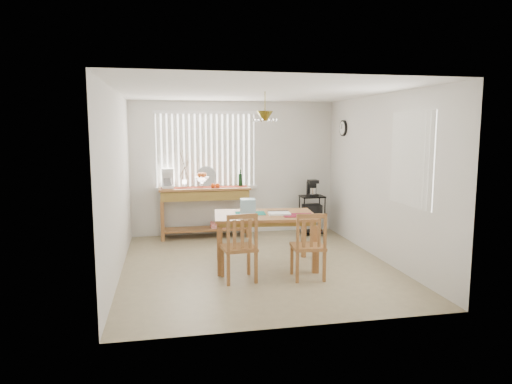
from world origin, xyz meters
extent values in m
cube|color=#998B68|center=(0.00, 0.00, -0.01)|extent=(4.00, 4.50, 0.01)
cube|color=silver|center=(0.00, 2.30, 1.30)|extent=(4.00, 0.10, 2.60)
cube|color=silver|center=(0.00, -2.30, 1.30)|extent=(4.00, 0.10, 2.60)
cube|color=silver|center=(-2.05, 0.00, 1.30)|extent=(0.10, 4.50, 2.60)
cube|color=silver|center=(2.05, 0.00, 1.30)|extent=(0.10, 4.50, 2.60)
cube|color=white|center=(0.00, 0.00, 2.65)|extent=(4.00, 4.50, 0.10)
cube|color=white|center=(-0.55, 2.25, 1.65)|extent=(1.90, 0.01, 1.40)
cube|color=white|center=(-1.45, 2.23, 1.65)|extent=(0.07, 0.03, 1.40)
cube|color=white|center=(-1.34, 2.23, 1.65)|extent=(0.07, 0.03, 1.40)
cube|color=white|center=(-1.24, 2.23, 1.65)|extent=(0.07, 0.03, 1.40)
cube|color=white|center=(-1.13, 2.23, 1.65)|extent=(0.07, 0.03, 1.40)
cube|color=white|center=(-1.03, 2.23, 1.65)|extent=(0.07, 0.03, 1.40)
cube|color=white|center=(-0.92, 2.23, 1.65)|extent=(0.07, 0.03, 1.40)
cube|color=white|center=(-0.81, 2.23, 1.65)|extent=(0.07, 0.03, 1.40)
cube|color=white|center=(-0.71, 2.23, 1.65)|extent=(0.07, 0.03, 1.40)
cube|color=white|center=(-0.60, 2.23, 1.65)|extent=(0.07, 0.03, 1.40)
cube|color=white|center=(-0.50, 2.23, 1.65)|extent=(0.07, 0.03, 1.40)
cube|color=white|center=(-0.39, 2.23, 1.65)|extent=(0.07, 0.03, 1.40)
cube|color=white|center=(-0.29, 2.23, 1.65)|extent=(0.07, 0.03, 1.40)
cube|color=white|center=(-0.18, 2.23, 1.65)|extent=(0.07, 0.03, 1.40)
cube|color=white|center=(-0.08, 2.23, 1.65)|extent=(0.07, 0.03, 1.40)
cube|color=white|center=(0.03, 2.23, 1.65)|extent=(0.07, 0.03, 1.40)
cube|color=white|center=(0.14, 2.23, 1.65)|extent=(0.07, 0.03, 1.40)
cube|color=white|center=(0.24, 2.23, 1.65)|extent=(0.07, 0.03, 1.40)
cube|color=white|center=(0.35, 2.23, 1.65)|extent=(0.07, 0.03, 1.40)
cube|color=white|center=(-0.55, 2.22, 0.92)|extent=(1.98, 0.06, 0.06)
cube|color=white|center=(-0.55, 2.22, 2.38)|extent=(1.98, 0.06, 0.06)
cube|color=white|center=(2.00, -0.90, 1.65)|extent=(0.01, 1.10, 1.30)
cube|color=white|center=(1.99, -1.40, 1.65)|extent=(0.03, 0.07, 1.30)
cube|color=white|center=(1.99, -1.29, 1.65)|extent=(0.03, 0.07, 1.30)
cube|color=white|center=(1.99, -1.18, 1.65)|extent=(0.03, 0.07, 1.30)
cube|color=white|center=(1.99, -1.07, 1.65)|extent=(0.03, 0.07, 1.30)
cube|color=white|center=(1.99, -0.96, 1.65)|extent=(0.03, 0.07, 1.30)
cube|color=white|center=(1.99, -0.85, 1.65)|extent=(0.03, 0.07, 1.30)
cube|color=white|center=(1.99, -0.74, 1.65)|extent=(0.03, 0.07, 1.30)
cube|color=white|center=(1.99, -0.63, 1.65)|extent=(0.03, 0.07, 1.30)
cube|color=white|center=(1.99, -0.52, 1.65)|extent=(0.03, 0.07, 1.30)
cube|color=white|center=(1.99, -0.41, 1.65)|extent=(0.03, 0.07, 1.30)
cylinder|color=black|center=(1.98, 1.55, 2.08)|extent=(0.04, 0.30, 0.30)
cylinder|color=white|center=(1.95, 1.55, 2.08)|extent=(0.01, 0.25, 0.25)
cylinder|color=olive|center=(0.11, -0.06, 2.43)|extent=(0.01, 0.01, 0.34)
cone|color=olive|center=(0.11, -0.06, 2.25)|extent=(0.24, 0.24, 0.14)
sphere|color=white|center=(0.27, -0.06, 2.19)|extent=(0.05, 0.05, 0.05)
sphere|color=white|center=(0.19, 0.08, 2.19)|extent=(0.05, 0.05, 0.05)
sphere|color=white|center=(0.03, 0.08, 2.19)|extent=(0.05, 0.05, 0.05)
sphere|color=white|center=(-0.05, -0.06, 2.19)|extent=(0.05, 0.05, 0.05)
sphere|color=white|center=(0.03, -0.19, 2.19)|extent=(0.05, 0.05, 0.05)
sphere|color=white|center=(0.19, -0.19, 2.19)|extent=(0.05, 0.05, 0.05)
cube|color=#9D6635|center=(-0.61, 1.99, 0.94)|extent=(1.71, 0.48, 0.04)
cube|color=olive|center=(-0.61, 1.99, 0.82)|extent=(1.65, 0.44, 0.17)
cube|color=#9D6635|center=(-1.41, 1.80, 0.37)|extent=(0.06, 0.06, 0.74)
cube|color=#9D6635|center=(0.19, 1.80, 0.37)|extent=(0.06, 0.06, 0.74)
cube|color=#9D6635|center=(-1.41, 2.18, 0.37)|extent=(0.06, 0.06, 0.74)
cube|color=#9D6635|center=(0.19, 2.18, 0.37)|extent=(0.06, 0.06, 0.74)
cube|color=#9D6635|center=(-0.61, 1.99, 0.16)|extent=(1.58, 0.42, 0.03)
cube|color=red|center=(-0.34, 1.99, 0.23)|extent=(0.32, 0.24, 0.11)
cube|color=maroon|center=(-0.61, 1.99, 0.97)|extent=(1.63, 0.26, 0.01)
cube|color=white|center=(-1.29, 1.99, 0.99)|extent=(0.21, 0.26, 0.05)
cube|color=white|center=(-1.29, 2.07, 1.12)|extent=(0.21, 0.09, 0.32)
cube|color=white|center=(-1.29, 1.97, 1.30)|extent=(0.21, 0.24, 0.07)
cylinder|color=white|center=(-1.29, 1.96, 1.09)|extent=(0.14, 0.14, 0.14)
cylinder|color=white|center=(-0.66, 1.97, 1.02)|extent=(0.05, 0.05, 0.11)
cone|color=white|center=(-0.66, 1.97, 1.12)|extent=(0.28, 0.28, 0.10)
sphere|color=red|center=(-0.61, 1.97, 1.21)|extent=(0.09, 0.09, 0.09)
sphere|color=red|center=(-0.65, 2.02, 1.21)|extent=(0.09, 0.09, 0.09)
sphere|color=red|center=(-0.71, 2.00, 1.21)|extent=(0.09, 0.09, 0.09)
sphere|color=red|center=(-0.71, 1.94, 1.21)|extent=(0.09, 0.09, 0.09)
sphere|color=red|center=(-0.65, 1.92, 1.21)|extent=(0.09, 0.09, 0.09)
sphere|color=#E4480C|center=(-0.46, 1.90, 1.01)|extent=(0.09, 0.09, 0.09)
sphere|color=#E4480C|center=(-0.37, 1.90, 1.01)|extent=(0.09, 0.09, 0.09)
cylinder|color=silver|center=(-0.56, 2.19, 1.16)|extent=(0.39, 0.10, 0.38)
cylinder|color=white|center=(-0.98, 2.04, 1.04)|extent=(0.09, 0.09, 0.15)
cylinder|color=#4C3823|center=(-0.98, 2.04, 1.35)|extent=(0.09, 0.04, 0.48)
cylinder|color=#4C3823|center=(-0.98, 2.04, 1.38)|extent=(0.15, 0.06, 0.52)
cylinder|color=#4C3823|center=(-0.98, 2.04, 1.33)|extent=(0.19, 0.08, 0.39)
cylinder|color=#4C3823|center=(-0.98, 2.04, 1.41)|extent=(0.06, 0.03, 0.59)
cylinder|color=#4C3823|center=(-0.98, 2.04, 1.32)|extent=(0.23, 0.11, 0.33)
cylinder|color=black|center=(0.09, 2.04, 1.09)|extent=(0.08, 0.08, 0.25)
cylinder|color=black|center=(0.09, 2.04, 1.25)|extent=(0.03, 0.03, 0.09)
cylinder|color=black|center=(1.27, 1.66, 0.38)|extent=(0.02, 0.02, 0.77)
cylinder|color=black|center=(1.68, 1.66, 0.38)|extent=(0.02, 0.02, 0.77)
cylinder|color=black|center=(1.27, 1.98, 0.38)|extent=(0.02, 0.02, 0.77)
cylinder|color=black|center=(1.68, 1.98, 0.38)|extent=(0.02, 0.02, 0.77)
cube|color=black|center=(1.47, 1.82, 0.76)|extent=(0.45, 0.36, 0.03)
cube|color=black|center=(1.47, 1.82, 0.38)|extent=(0.45, 0.36, 0.02)
cube|color=black|center=(1.47, 1.82, 0.05)|extent=(0.45, 0.36, 0.02)
cube|color=black|center=(1.47, 1.82, 0.50)|extent=(0.34, 0.27, 0.20)
cube|color=black|center=(1.47, 1.80, 0.79)|extent=(0.18, 0.22, 0.05)
cube|color=black|center=(1.47, 1.87, 0.90)|extent=(0.18, 0.07, 0.27)
cube|color=black|center=(1.47, 1.80, 1.05)|extent=(0.18, 0.20, 0.06)
cylinder|color=silver|center=(1.47, 1.79, 0.87)|extent=(0.12, 0.12, 0.12)
cube|color=#9D6635|center=(0.11, -0.06, 0.78)|extent=(1.58, 1.11, 0.04)
cube|color=olive|center=(0.11, -0.06, 0.72)|extent=(1.47, 0.99, 0.06)
cube|color=#9D6635|center=(-0.61, -0.40, 0.35)|extent=(0.08, 0.08, 0.69)
cube|color=#9D6635|center=(0.75, -0.54, 0.35)|extent=(0.08, 0.08, 0.69)
cube|color=#9D6635|center=(-0.52, 0.43, 0.35)|extent=(0.08, 0.08, 0.69)
cube|color=#9D6635|center=(0.83, 0.29, 0.35)|extent=(0.08, 0.08, 0.69)
cube|color=#147362|center=(-0.09, 0.02, 0.80)|extent=(0.48, 0.36, 0.01)
cube|color=maroon|center=(0.57, -0.26, 0.80)|extent=(0.48, 0.36, 0.01)
cube|color=white|center=(0.32, -0.13, 0.81)|extent=(0.34, 0.29, 0.03)
cube|color=black|center=(0.33, 0.01, 0.81)|extent=(0.32, 0.07, 0.03)
cube|color=#9ACBE0|center=(-0.17, -0.19, 0.93)|extent=(0.23, 0.23, 0.26)
cube|color=#9D6635|center=(-0.38, -0.64, 0.45)|extent=(0.48, 0.48, 0.04)
cube|color=#9D6635|center=(-0.20, -0.44, 0.22)|extent=(0.05, 0.05, 0.43)
cube|color=#9D6635|center=(-0.58, -0.47, 0.22)|extent=(0.05, 0.05, 0.43)
cube|color=#9D6635|center=(-0.17, -0.82, 0.22)|extent=(0.05, 0.05, 0.43)
cube|color=#9D6635|center=(-0.55, -0.85, 0.22)|extent=(0.05, 0.05, 0.43)
cube|color=#9D6635|center=(-0.17, -0.83, 0.72)|extent=(0.04, 0.04, 0.48)
cube|color=#9D6635|center=(-0.55, -0.86, 0.72)|extent=(0.04, 0.04, 0.48)
cube|color=#9D6635|center=(-0.36, -0.84, 0.93)|extent=(0.40, 0.06, 0.06)
cube|color=#9D6635|center=(-0.26, -0.83, 0.69)|extent=(0.04, 0.02, 0.39)
cube|color=#9D6635|center=(-0.36, -0.84, 0.69)|extent=(0.04, 0.02, 0.39)
cube|color=#9D6635|center=(-0.47, -0.85, 0.69)|extent=(0.04, 0.02, 0.39)
cube|color=#9D6635|center=(0.58, -0.74, 0.45)|extent=(0.47, 0.47, 0.04)
cube|color=#9D6635|center=(0.78, -0.57, 0.21)|extent=(0.04, 0.04, 0.43)
cube|color=#9D6635|center=(0.40, -0.54, 0.21)|extent=(0.04, 0.04, 0.43)
cube|color=#9D6635|center=(0.75, -0.94, 0.21)|extent=(0.04, 0.04, 0.43)
cube|color=#9D6635|center=(0.38, -0.91, 0.21)|extent=(0.04, 0.04, 0.43)
cube|color=#9D6635|center=(0.75, -0.95, 0.71)|extent=(0.04, 0.04, 0.48)
cube|color=#9D6635|center=(0.37, -0.92, 0.71)|extent=(0.04, 0.04, 0.48)
cube|color=#9D6635|center=(0.56, -0.94, 0.91)|extent=(0.40, 0.06, 0.06)
cube|color=#9D6635|center=(0.66, -0.94, 0.68)|extent=(0.04, 0.02, 0.38)
cube|color=#9D6635|center=(0.56, -0.94, 0.68)|extent=(0.04, 0.02, 0.38)
cube|color=#9D6635|center=(0.46, -0.93, 0.68)|extent=(0.04, 0.02, 0.38)
camera|label=1|loc=(-1.33, -6.62, 2.05)|focal=32.00mm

